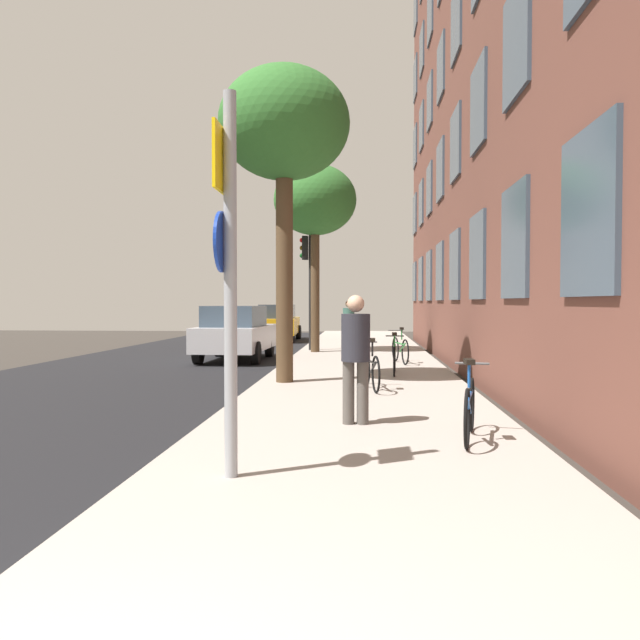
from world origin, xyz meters
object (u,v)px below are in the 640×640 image
(pedestrian_1, at_px, (349,323))
(car_1, at_px, (278,322))
(bicycle_0, at_px, (470,408))
(pedestrian_0, at_px, (356,351))
(tree_far, at_px, (315,202))
(car_0, at_px, (236,332))
(tree_near, at_px, (284,128))
(sign_post, at_px, (228,261))
(bicycle_2, at_px, (394,358))
(bicycle_3, at_px, (400,349))
(traffic_light, at_px, (308,271))
(bicycle_1, at_px, (371,369))

(pedestrian_1, relative_size, car_1, 0.38)
(bicycle_0, distance_m, pedestrian_0, 1.72)
(tree_far, bearing_deg, car_0, -138.27)
(pedestrian_1, bearing_deg, pedestrian_0, -88.21)
(tree_near, relative_size, pedestrian_0, 3.70)
(sign_post, xyz_separation_m, pedestrian_0, (1.14, 2.61, -1.02))
(tree_far, bearing_deg, tree_near, -90.16)
(pedestrian_1, bearing_deg, car_0, -149.73)
(bicycle_2, xyz_separation_m, bicycle_3, (0.28, 2.63, 0.01))
(sign_post, height_order, tree_far, tree_far)
(pedestrian_0, bearing_deg, sign_post, -113.61)
(car_0, bearing_deg, tree_far, 41.73)
(tree_near, distance_m, bicycle_3, 6.78)
(bicycle_2, bearing_deg, sign_post, -102.93)
(bicycle_2, height_order, car_0, car_0)
(traffic_light, distance_m, bicycle_0, 14.30)
(bicycle_1, height_order, pedestrian_1, pedestrian_1)
(traffic_light, distance_m, car_1, 7.39)
(traffic_light, xyz_separation_m, bicycle_2, (2.58, -7.06, -2.29))
(car_1, bearing_deg, bicycle_2, -71.98)
(pedestrian_1, bearing_deg, bicycle_3, -68.06)
(sign_post, height_order, bicycle_1, sign_post)
(bicycle_1, distance_m, bicycle_2, 2.57)
(bicycle_2, relative_size, pedestrian_1, 0.96)
(bicycle_2, bearing_deg, pedestrian_1, 100.65)
(car_1, bearing_deg, bicycle_3, -66.94)
(tree_far, relative_size, bicycle_3, 3.59)
(traffic_light, xyz_separation_m, pedestrian_1, (1.41, -0.83, -1.70))
(bicycle_2, height_order, car_1, car_1)
(pedestrian_0, height_order, car_1, pedestrian_0)
(bicycle_1, bearing_deg, bicycle_2, 77.57)
(car_0, bearing_deg, tree_near, -69.30)
(tree_near, bearing_deg, bicycle_0, -61.44)
(sign_post, distance_m, bicycle_1, 6.29)
(sign_post, relative_size, tree_far, 0.58)
(bicycle_3, distance_m, pedestrian_0, 8.54)
(car_1, bearing_deg, bicycle_0, -76.18)
(bicycle_3, distance_m, car_1, 12.27)
(tree_far, distance_m, pedestrian_1, 4.06)
(bicycle_1, relative_size, pedestrian_0, 0.94)
(bicycle_1, xyz_separation_m, car_0, (-3.92, 6.81, 0.35))
(traffic_light, distance_m, pedestrian_1, 2.36)
(bicycle_2, xyz_separation_m, pedestrian_1, (-1.17, 6.23, 0.59))
(bicycle_0, xyz_separation_m, pedestrian_1, (-1.72, 12.94, 0.58))
(bicycle_0, height_order, bicycle_2, bicycle_0)
(tree_near, xyz_separation_m, car_1, (-2.24, 15.41, -4.38))
(sign_post, distance_m, pedestrian_1, 14.72)
(bicycle_1, bearing_deg, tree_far, 101.02)
(pedestrian_1, xyz_separation_m, car_1, (-3.35, 7.68, -0.23))
(sign_post, relative_size, traffic_light, 0.91)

